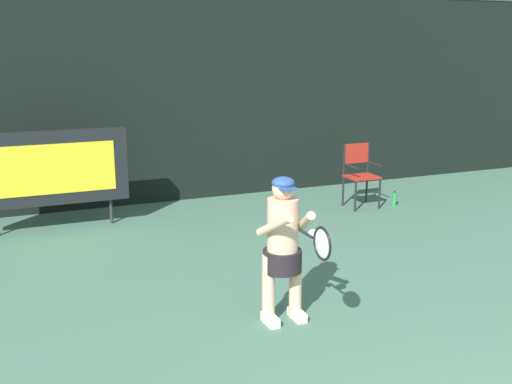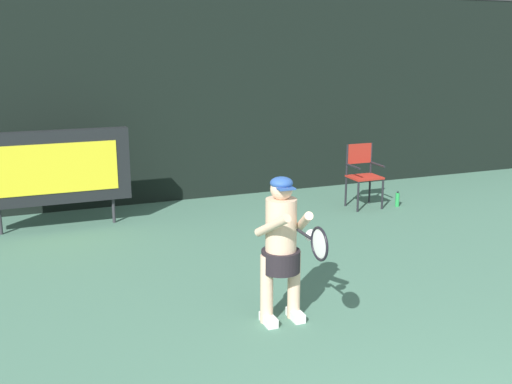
{
  "view_description": "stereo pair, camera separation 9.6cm",
  "coord_description": "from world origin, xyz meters",
  "views": [
    {
      "loc": [
        -2.93,
        -1.79,
        2.74
      ],
      "look_at": [
        -0.31,
        4.54,
        1.05
      ],
      "focal_mm": 42.19,
      "sensor_mm": 36.0,
      "label": 1
    },
    {
      "loc": [
        -2.84,
        -1.83,
        2.74
      ],
      "look_at": [
        -0.31,
        4.54,
        1.05
      ],
      "focal_mm": 42.19,
      "sensor_mm": 36.0,
      "label": 2
    }
  ],
  "objects": [
    {
      "name": "umpire_chair",
      "position": [
        2.57,
        6.85,
        0.62
      ],
      "size": [
        0.52,
        0.44,
        1.08
      ],
      "color": "black",
      "rests_on": "ground"
    },
    {
      "name": "tennis_player",
      "position": [
        -0.52,
        3.33,
        0.82
      ],
      "size": [
        0.53,
        0.61,
        1.49
      ],
      "color": "white",
      "rests_on": "ground"
    },
    {
      "name": "scoreboard",
      "position": [
        -2.39,
        7.45,
        0.95
      ],
      "size": [
        2.2,
        0.21,
        1.5
      ],
      "color": "black",
      "rests_on": "ground"
    },
    {
      "name": "water_bottle",
      "position": [
        3.15,
        6.63,
        0.12
      ],
      "size": [
        0.07,
        0.07,
        0.27
      ],
      "color": "green",
      "rests_on": "ground"
    },
    {
      "name": "backdrop_screen",
      "position": [
        0.0,
        8.5,
        1.81
      ],
      "size": [
        18.0,
        0.12,
        3.66
      ],
      "color": "black",
      "rests_on": "ground"
    },
    {
      "name": "tennis_racket",
      "position": [
        -0.46,
        2.68,
        1.02
      ],
      "size": [
        0.03,
        0.6,
        0.31
      ],
      "rotation": [
        0.0,
        0.0,
        -0.18
      ],
      "color": "black"
    }
  ]
}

